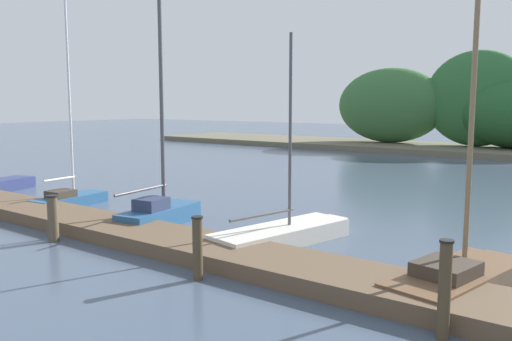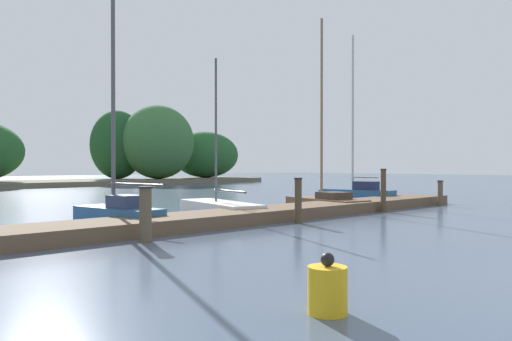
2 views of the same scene
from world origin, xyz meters
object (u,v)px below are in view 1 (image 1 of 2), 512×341
object	(u,v)px
sailboat_2	(161,207)
mooring_piling_2	(53,218)
sailboat_4	(460,272)
mooring_piling_3	(198,248)
sailboat_1	(71,195)
sailboat_3	(286,232)
mooring_piling_4	(445,290)

from	to	relation	value
sailboat_2	mooring_piling_2	xyz separation A→B (m)	(-0.86, -2.91, 0.08)
sailboat_4	mooring_piling_3	world-z (taller)	sailboat_4
sailboat_1	mooring_piling_2	world-z (taller)	sailboat_1
sailboat_1	sailboat_3	xyz separation A→B (m)	(8.59, 0.42, -0.13)
sailboat_2	mooring_piling_4	xyz separation A→B (m)	(8.91, -2.66, 0.24)
sailboat_1	sailboat_4	world-z (taller)	sailboat_1
sailboat_1	mooring_piling_3	world-z (taller)	sailboat_1
sailboat_1	mooring_piling_4	size ratio (longest dim) A/B	5.35
sailboat_2	sailboat_3	bearing A→B (deg)	-90.17
mooring_piling_4	sailboat_1	bearing A→B (deg)	168.28
sailboat_1	sailboat_4	size ratio (longest dim) A/B	1.12
sailboat_4	mooring_piling_4	xyz separation A→B (m)	(0.41, -2.33, 0.43)
sailboat_4	mooring_piling_3	distance (m)	5.08
sailboat_2	mooring_piling_3	bearing A→B (deg)	-133.21
sailboat_2	mooring_piling_3	distance (m)	5.03
sailboat_3	mooring_piling_2	distance (m)	5.96
sailboat_2	sailboat_4	distance (m)	8.51
sailboat_2	mooring_piling_2	bearing A→B (deg)	155.23
mooring_piling_2	mooring_piling_4	world-z (taller)	mooring_piling_4
sailboat_4	mooring_piling_3	bearing A→B (deg)	131.33
sailboat_2	mooring_piling_2	distance (m)	3.04
mooring_piling_2	sailboat_2	bearing A→B (deg)	73.46
sailboat_1	sailboat_4	distance (m)	13.13
sailboat_1	mooring_piling_3	size ratio (longest dim) A/B	6.31
mooring_piling_2	mooring_piling_4	size ratio (longest dim) A/B	0.78
sailboat_2	mooring_piling_3	world-z (taller)	sailboat_2
sailboat_3	mooring_piling_4	distance (m)	5.93
mooring_piling_3	sailboat_3	bearing A→B (deg)	92.50
sailboat_4	mooring_piling_3	xyz separation A→B (m)	(-4.38, -2.55, 0.31)
sailboat_3	mooring_piling_2	world-z (taller)	sailboat_3
mooring_piling_2	mooring_piling_3	bearing A→B (deg)	0.34
sailboat_4	mooring_piling_2	bearing A→B (deg)	116.54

